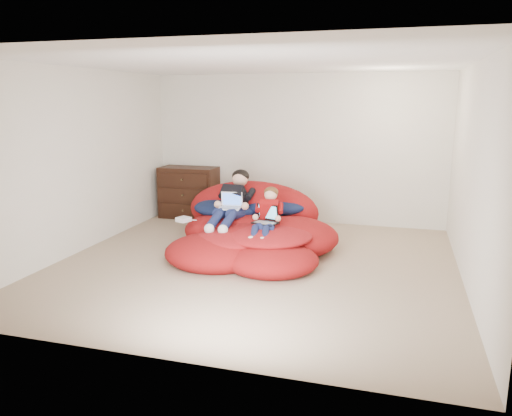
# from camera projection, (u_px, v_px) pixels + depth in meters

# --- Properties ---
(room_shell) EXTENTS (5.10, 5.10, 2.77)m
(room_shell) POSITION_uv_depth(u_px,v_px,m) (255.00, 248.00, 6.35)
(room_shell) COLOR tan
(room_shell) RESTS_ON ground
(dresser) EXTENTS (1.01, 0.56, 0.91)m
(dresser) POSITION_uv_depth(u_px,v_px,m) (189.00, 192.00, 8.90)
(dresser) COLOR black
(dresser) RESTS_ON ground
(beanbag_pile) EXTENTS (2.43, 2.49, 0.94)m
(beanbag_pile) POSITION_uv_depth(u_px,v_px,m) (253.00, 231.00, 7.03)
(beanbag_pile) COLOR #A01213
(beanbag_pile) RESTS_ON ground
(cream_pillow) EXTENTS (0.46, 0.29, 0.29)m
(cream_pillow) POSITION_uv_depth(u_px,v_px,m) (237.00, 193.00, 7.91)
(cream_pillow) COLOR beige
(cream_pillow) RESTS_ON beanbag_pile
(older_boy) EXTENTS (0.38, 1.25, 0.72)m
(older_boy) POSITION_uv_depth(u_px,v_px,m) (233.00, 199.00, 7.12)
(older_boy) COLOR black
(older_boy) RESTS_ON beanbag_pile
(younger_boy) EXTENTS (0.30, 0.85, 0.61)m
(younger_boy) POSITION_uv_depth(u_px,v_px,m) (267.00, 214.00, 6.57)
(younger_boy) COLOR #990D0E
(younger_boy) RESTS_ON beanbag_pile
(laptop_white) EXTENTS (0.33, 0.28, 0.22)m
(laptop_white) POSITION_uv_depth(u_px,v_px,m) (230.00, 204.00, 7.01)
(laptop_white) COLOR white
(laptop_white) RESTS_ON older_boy
(laptop_black) EXTENTS (0.37, 0.36, 0.23)m
(laptop_black) POSITION_uv_depth(u_px,v_px,m) (266.00, 218.00, 6.55)
(laptop_black) COLOR black
(laptop_black) RESTS_ON younger_boy
(power_adapter) EXTENTS (0.21, 0.21, 0.06)m
(power_adapter) POSITION_uv_depth(u_px,v_px,m) (183.00, 219.00, 7.03)
(power_adapter) COLOR white
(power_adapter) RESTS_ON beanbag_pile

